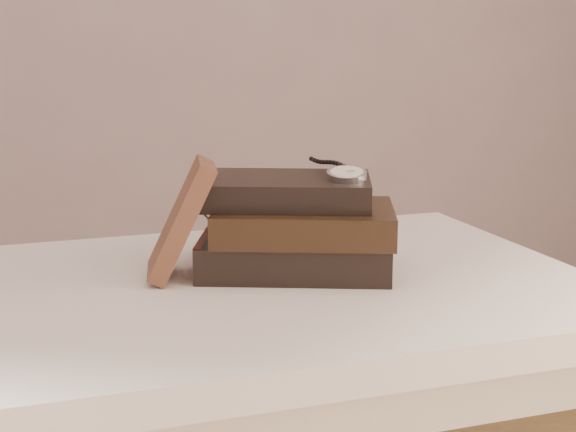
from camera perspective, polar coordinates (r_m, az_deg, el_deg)
name	(u,v)px	position (r m, az deg, el deg)	size (l,w,h in m)	color
table	(205,353)	(1.12, -5.56, -9.12)	(1.00, 0.60, 0.75)	white
book_stack	(296,227)	(1.14, 0.55, -0.77)	(0.30, 0.26, 0.13)	black
journal	(181,219)	(1.11, -7.15, -0.22)	(0.02, 0.10, 0.16)	#46261B
pocket_watch	(345,173)	(1.12, 3.83, 2.86)	(0.07, 0.16, 0.02)	silver
eyeglasses	(236,205)	(1.23, -3.50, 0.75)	(0.14, 0.15, 0.05)	silver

